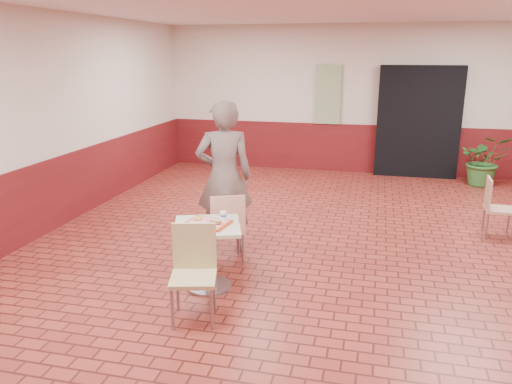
% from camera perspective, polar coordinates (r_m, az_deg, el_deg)
% --- Properties ---
extents(room_shell, '(8.01, 10.01, 3.01)m').
position_cam_1_polar(room_shell, '(5.59, 9.33, 5.88)').
color(room_shell, maroon).
rests_on(room_shell, ground).
extents(wainscot_band, '(8.00, 10.00, 1.00)m').
position_cam_1_polar(wainscot_band, '(5.84, 8.90, -3.84)').
color(wainscot_band, '#571012').
rests_on(wainscot_band, ground).
extents(corridor_doorway, '(1.60, 0.22, 2.20)m').
position_cam_1_polar(corridor_doorway, '(10.49, 18.05, 7.60)').
color(corridor_doorway, black).
rests_on(corridor_doorway, ground).
extents(promo_poster, '(0.50, 0.03, 1.20)m').
position_cam_1_polar(promo_poster, '(10.52, 8.28, 10.95)').
color(promo_poster, gray).
rests_on(promo_poster, wainscot_band).
extents(main_table, '(0.67, 0.67, 0.71)m').
position_cam_1_polar(main_table, '(5.28, -5.54, -6.10)').
color(main_table, beige).
rests_on(main_table, ground).
extents(chair_main_front, '(0.51, 0.51, 0.90)m').
position_cam_1_polar(chair_main_front, '(4.73, -7.12, -8.53)').
color(chair_main_front, tan).
rests_on(chair_main_front, ground).
extents(chair_main_back, '(0.53, 0.53, 0.87)m').
position_cam_1_polar(chair_main_back, '(5.86, -3.33, -3.76)').
color(chair_main_back, '#DBA783').
rests_on(chair_main_back, ground).
extents(customer, '(0.80, 0.65, 1.91)m').
position_cam_1_polar(customer, '(6.13, -3.65, 1.69)').
color(customer, '#6B5952').
rests_on(customer, ground).
extents(serving_tray, '(0.43, 0.34, 0.03)m').
position_cam_1_polar(serving_tray, '(5.20, -5.61, -3.59)').
color(serving_tray, '#B9320D').
rests_on(serving_tray, main_table).
extents(ring_donut, '(0.10, 0.10, 0.03)m').
position_cam_1_polar(ring_donut, '(5.28, -6.67, -2.99)').
color(ring_donut, gold).
rests_on(ring_donut, serving_tray).
extents(long_john_donut, '(0.15, 0.11, 0.04)m').
position_cam_1_polar(long_john_donut, '(5.13, -4.64, -3.44)').
color(long_john_donut, '#BC5F37').
rests_on(long_john_donut, serving_tray).
extents(paper_cup, '(0.07, 0.07, 0.09)m').
position_cam_1_polar(paper_cup, '(5.25, -3.76, -2.70)').
color(paper_cup, white).
rests_on(paper_cup, serving_tray).
extents(chair_second_left, '(0.39, 0.39, 0.81)m').
position_cam_1_polar(chair_second_left, '(7.48, 25.64, -1.28)').
color(chair_second_left, tan).
rests_on(chair_second_left, ground).
extents(potted_plant, '(0.90, 0.79, 0.97)m').
position_cam_1_polar(potted_plant, '(10.28, 24.66, 3.29)').
color(potted_plant, '#2F6A2A').
rests_on(potted_plant, ground).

